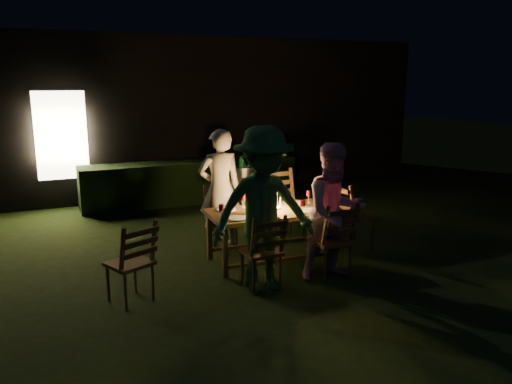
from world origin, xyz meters
name	(u,v)px	position (x,y,z in m)	size (l,w,h in m)	color
garden_envelope	(181,113)	(-0.01, 6.15, 1.58)	(40.00, 40.00, 3.20)	black
dining_table	(272,215)	(-0.48, 0.10, 0.62)	(1.68, 0.88, 0.69)	#4F351A
chair_near_left	(262,264)	(-0.96, -0.65, 0.28)	(0.42, 0.45, 0.92)	#4F351A
chair_near_right	(331,253)	(-0.06, -0.69, 0.30)	(0.44, 0.47, 0.98)	#4F351A
chair_far_left	(222,228)	(-0.90, 0.89, 0.28)	(0.43, 0.46, 0.91)	#4F351A
chair_far_right	(285,218)	(0.10, 0.85, 0.32)	(0.50, 0.54, 1.07)	#4F351A
chair_end	(353,228)	(0.75, 0.05, 0.31)	(0.51, 0.48, 1.02)	#4F351A
chair_spare	(131,277)	(-2.39, -0.44, 0.28)	(0.57, 0.59, 0.94)	#4F351A
person_house_side	(220,189)	(-0.90, 0.94, 0.84)	(0.61, 0.40, 1.68)	beige
person_opp_right	(335,212)	(-0.06, -0.74, 0.82)	(0.80, 0.62, 1.64)	#D492B6
person_opp_left	(264,210)	(-0.96, -0.70, 0.93)	(1.20, 0.69, 1.86)	#376E38
lantern	(274,197)	(-0.43, 0.15, 0.84)	(0.16, 0.16, 0.35)	white
plate_far_left	(226,210)	(-1.02, 0.34, 0.69)	(0.25, 0.25, 0.01)	white
plate_near_left	(237,218)	(-1.04, -0.10, 0.69)	(0.25, 0.25, 0.01)	white
plate_far_right	(296,203)	(-0.02, 0.30, 0.69)	(0.25, 0.25, 0.01)	white
plate_near_right	(311,211)	(-0.04, -0.14, 0.69)	(0.25, 0.25, 0.01)	white
wineglass_a	(243,201)	(-0.77, 0.39, 0.77)	(0.06, 0.06, 0.18)	#59070F
wineglass_b	(222,211)	(-1.20, 0.01, 0.77)	(0.06, 0.06, 0.18)	#59070F
wineglass_c	(302,207)	(-0.19, -0.19, 0.77)	(0.06, 0.06, 0.18)	#59070F
wineglass_d	(308,197)	(0.15, 0.26, 0.77)	(0.06, 0.06, 0.18)	#59070F
wineglass_e	(274,210)	(-0.59, -0.20, 0.77)	(0.06, 0.06, 0.18)	silver
bottle_table	(254,201)	(-0.73, 0.11, 0.83)	(0.07, 0.07, 0.28)	#0F471E
napkin_left	(271,217)	(-0.64, -0.21, 0.69)	(0.18, 0.14, 0.01)	red
napkin_right	(321,211)	(0.06, -0.22, 0.69)	(0.18, 0.14, 0.01)	red
phone	(234,221)	(-1.11, -0.18, 0.69)	(0.14, 0.07, 0.01)	black
side_table	(243,185)	(-0.17, 1.84, 0.65)	(0.55, 0.55, 0.74)	olive
ice_bucket	(243,174)	(-0.17, 1.84, 0.85)	(0.30, 0.30, 0.22)	#A5A8AD
bottle_bucket_a	(241,171)	(-0.22, 1.80, 0.90)	(0.07, 0.07, 0.32)	#0F471E
bottle_bucket_b	(245,170)	(-0.12, 1.88, 0.90)	(0.07, 0.07, 0.32)	#0F471E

